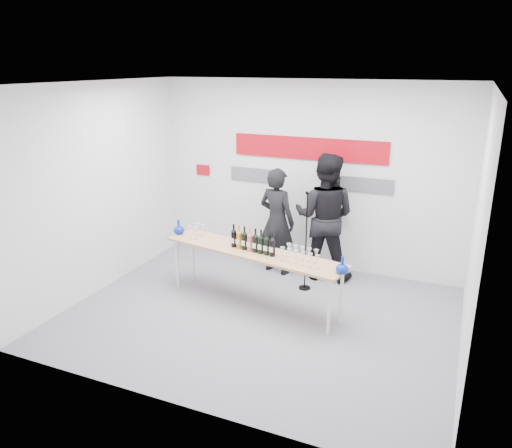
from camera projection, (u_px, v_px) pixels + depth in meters
name	position (u px, v px, depth m)	size (l,w,h in m)	color
ground	(259.00, 316.00, 6.68)	(5.00, 5.00, 0.00)	slate
back_wall	(308.00, 176.00, 7.96)	(5.00, 0.04, 3.00)	silver
signage	(305.00, 157.00, 7.86)	(3.38, 0.02, 0.79)	#A40712
tasting_table	(253.00, 255.00, 6.78)	(2.71, 1.01, 0.80)	tan
wine_bottles	(253.00, 240.00, 6.69)	(0.71, 0.20, 0.33)	black
decanter_left	(179.00, 227.00, 7.41)	(0.16, 0.16, 0.21)	#082398
decanter_right	(342.00, 265.00, 6.01)	(0.16, 0.16, 0.21)	#082398
glasses_left	(196.00, 231.00, 7.26)	(0.19, 0.24, 0.18)	silver
glasses_right	(301.00, 256.00, 6.34)	(0.56, 0.31, 0.18)	silver
presenter_left	(277.00, 221.00, 7.85)	(0.62, 0.41, 1.70)	black
presenter_right	(325.00, 217.00, 7.62)	(0.95, 0.74, 1.96)	black
mic_stand	(305.00, 260.00, 7.34)	(0.18, 0.18, 1.51)	black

